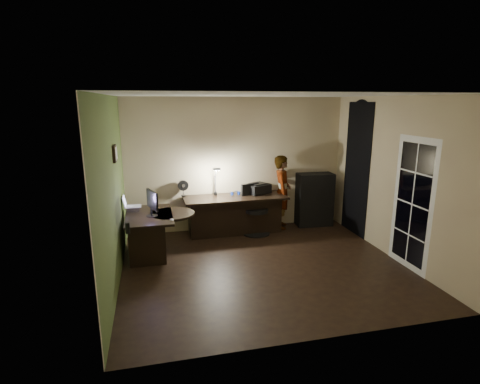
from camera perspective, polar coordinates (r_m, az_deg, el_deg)
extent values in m
cube|color=black|center=(6.23, 3.61, -11.20)|extent=(4.50, 4.00, 0.01)
cube|color=silver|center=(5.65, 4.04, 14.58)|extent=(4.50, 4.00, 0.01)
cube|color=tan|center=(7.70, -0.53, 4.23)|extent=(4.50, 0.01, 2.70)
cube|color=tan|center=(3.99, 12.24, -5.11)|extent=(4.50, 0.01, 2.70)
cube|color=tan|center=(5.58, -18.93, -0.15)|extent=(0.01, 4.00, 2.70)
cube|color=tan|center=(6.79, 22.35, 1.92)|extent=(0.01, 4.00, 2.70)
cube|color=#495E2A|center=(5.58, -18.78, -0.15)|extent=(0.00, 4.00, 2.70)
cube|color=black|center=(7.74, 17.36, 3.28)|extent=(0.01, 0.90, 2.60)
cube|color=white|center=(6.42, 24.78, -1.71)|extent=(0.02, 0.92, 2.10)
cube|color=black|center=(5.93, -18.57, 5.58)|extent=(0.04, 0.30, 0.25)
cube|color=black|center=(6.70, -13.54, -6.32)|extent=(0.80, 1.28, 0.73)
cube|color=black|center=(7.54, -0.71, -3.53)|extent=(2.06, 0.75, 0.77)
cube|color=black|center=(8.15, 11.27, -1.13)|extent=(0.77, 0.42, 1.13)
cube|color=silver|center=(6.87, -15.97, -2.49)|extent=(0.22, 0.18, 0.09)
cube|color=silver|center=(6.83, -16.05, -1.34)|extent=(0.30, 0.29, 0.21)
cube|color=black|center=(6.45, -13.34, -2.27)|extent=(0.25, 0.49, 0.32)
ellipsoid|color=silver|center=(6.19, -10.37, -4.19)|extent=(0.09, 0.10, 0.03)
cube|color=black|center=(6.55, -13.21, -3.45)|extent=(0.08, 0.14, 0.01)
cube|color=black|center=(6.65, -9.97, -3.04)|extent=(0.07, 0.12, 0.01)
cylinder|color=black|center=(5.75, -16.74, -5.28)|extent=(0.08, 0.08, 0.16)
cube|color=silver|center=(6.32, -13.44, -4.10)|extent=(0.16, 0.21, 0.01)
cube|color=black|center=(7.50, -8.65, 0.59)|extent=(0.22, 0.14, 0.32)
cube|color=navy|center=(7.52, -0.71, -0.14)|extent=(0.19, 0.13, 0.08)
cube|color=black|center=(7.70, 2.73, 0.62)|extent=(0.56, 0.51, 0.20)
cube|color=black|center=(7.49, -3.81, 1.83)|extent=(0.25, 0.31, 0.61)
cube|color=black|center=(7.48, 2.50, -2.75)|extent=(0.71, 0.71, 1.00)
imported|color=#D8A88C|center=(7.85, 6.44, 0.00)|extent=(0.52, 0.64, 1.54)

